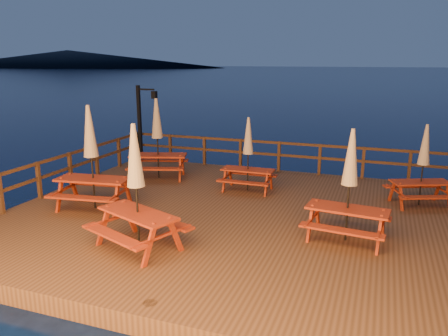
# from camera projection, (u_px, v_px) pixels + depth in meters

# --- Properties ---
(ground) EXTENTS (500.00, 500.00, 0.00)m
(ground) POSITION_uv_depth(u_px,v_px,m) (236.00, 228.00, 11.63)
(ground) COLOR black
(ground) RESTS_ON ground
(deck) EXTENTS (12.00, 10.00, 0.40)m
(deck) POSITION_uv_depth(u_px,v_px,m) (236.00, 221.00, 11.58)
(deck) COLOR #4F3019
(deck) RESTS_ON ground
(deck_piles) EXTENTS (11.44, 9.44, 1.40)m
(deck_piles) POSITION_uv_depth(u_px,v_px,m) (236.00, 239.00, 11.70)
(deck_piles) COLOR #3D1F13
(deck_piles) RESTS_ON ground
(railing) EXTENTS (11.80, 9.75, 1.10)m
(railing) POSITION_uv_depth(u_px,v_px,m) (256.00, 170.00, 12.96)
(railing) COLOR #3D1F13
(railing) RESTS_ON deck
(lamp_post) EXTENTS (0.85, 0.18, 3.00)m
(lamp_post) POSITION_uv_depth(u_px,v_px,m) (143.00, 117.00, 17.03)
(lamp_post) COLOR black
(lamp_post) RESTS_ON deck
(headland_left) EXTENTS (180.00, 84.00, 9.00)m
(headland_left) POSITION_uv_depth(u_px,v_px,m) (68.00, 59.00, 236.86)
(headland_left) COLOR black
(headland_left) RESTS_ON ground
(picnic_table_0) EXTENTS (1.98, 1.83, 2.28)m
(picnic_table_0) POSITION_uv_depth(u_px,v_px,m) (423.00, 164.00, 11.96)
(picnic_table_0) COLOR maroon
(picnic_table_0) RESTS_ON deck
(picnic_table_1) EXTENTS (2.18, 1.89, 2.82)m
(picnic_table_1) POSITION_uv_depth(u_px,v_px,m) (91.00, 156.00, 11.66)
(picnic_table_1) COLOR maroon
(picnic_table_1) RESTS_ON deck
(picnic_table_2) EXTENTS (2.29, 2.08, 2.72)m
(picnic_table_2) POSITION_uv_depth(u_px,v_px,m) (157.00, 137.00, 14.72)
(picnic_table_2) COLOR maroon
(picnic_table_2) RESTS_ON deck
(picnic_table_3) EXTENTS (2.34, 2.15, 2.72)m
(picnic_table_3) POSITION_uv_depth(u_px,v_px,m) (136.00, 185.00, 9.14)
(picnic_table_3) COLOR maroon
(picnic_table_3) RESTS_ON deck
(picnic_table_4) EXTENTS (1.61, 1.33, 2.28)m
(picnic_table_4) POSITION_uv_depth(u_px,v_px,m) (248.00, 153.00, 13.32)
(picnic_table_4) COLOR maroon
(picnic_table_4) RESTS_ON deck
(picnic_table_5) EXTENTS (1.93, 1.65, 2.55)m
(picnic_table_5) POSITION_uv_depth(u_px,v_px,m) (349.00, 184.00, 9.56)
(picnic_table_5) COLOR maroon
(picnic_table_5) RESTS_ON deck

